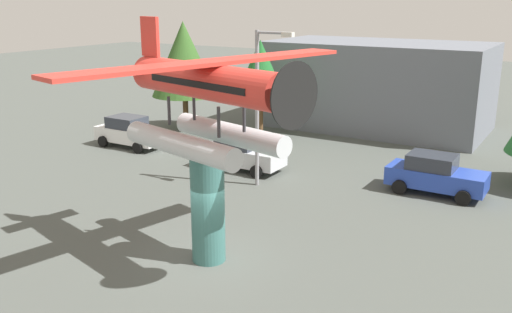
# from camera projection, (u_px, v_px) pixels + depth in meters

# --- Properties ---
(ground_plane) EXTENTS (140.00, 140.00, 0.00)m
(ground_plane) POSITION_uv_depth(u_px,v_px,m) (209.00, 259.00, 18.55)
(ground_plane) COLOR #4C514C
(display_pedestal) EXTENTS (1.10, 1.10, 3.76)m
(display_pedestal) POSITION_uv_depth(u_px,v_px,m) (208.00, 206.00, 18.03)
(display_pedestal) COLOR #386B66
(display_pedestal) RESTS_ON ground
(floatplane_monument) EXTENTS (7.18, 10.35, 4.00)m
(floatplane_monument) POSITION_uv_depth(u_px,v_px,m) (208.00, 98.00, 16.98)
(floatplane_monument) COLOR silver
(floatplane_monument) RESTS_ON display_pedestal
(car_near_white) EXTENTS (4.20, 2.02, 1.76)m
(car_near_white) POSITION_uv_depth(u_px,v_px,m) (130.00, 132.00, 32.45)
(car_near_white) COLOR white
(car_near_white) RESTS_ON ground
(car_mid_silver) EXTENTS (4.20, 2.02, 1.76)m
(car_mid_silver) POSITION_uv_depth(u_px,v_px,m) (242.00, 152.00, 28.12)
(car_mid_silver) COLOR silver
(car_mid_silver) RESTS_ON ground
(car_far_blue) EXTENTS (4.20, 2.02, 1.76)m
(car_far_blue) POSITION_uv_depth(u_px,v_px,m) (435.00, 174.00, 24.61)
(car_far_blue) COLOR #2847B7
(car_far_blue) RESTS_ON ground
(streetlight_primary) EXTENTS (1.84, 0.28, 7.02)m
(streetlight_primary) POSITION_uv_depth(u_px,v_px,m) (261.00, 97.00, 24.73)
(streetlight_primary) COLOR gray
(streetlight_primary) RESTS_ON ground
(storefront_building) EXTENTS (13.93, 7.64, 5.61)m
(storefront_building) POSITION_uv_depth(u_px,v_px,m) (377.00, 85.00, 36.95)
(storefront_building) COLOR slate
(storefront_building) RESTS_ON ground
(tree_west) EXTENTS (4.26, 4.26, 6.95)m
(tree_west) POSITION_uv_depth(u_px,v_px,m) (184.00, 59.00, 35.91)
(tree_west) COLOR brown
(tree_west) RESTS_ON ground
(tree_east) EXTENTS (3.14, 3.14, 5.96)m
(tree_east) POSITION_uv_depth(u_px,v_px,m) (260.00, 69.00, 33.91)
(tree_east) COLOR brown
(tree_east) RESTS_ON ground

